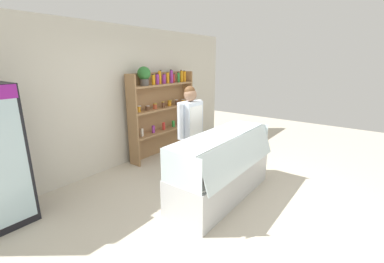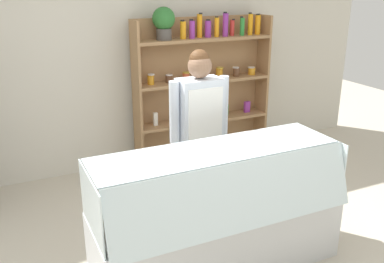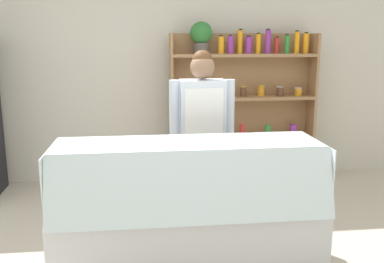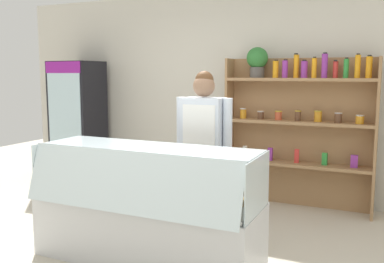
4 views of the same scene
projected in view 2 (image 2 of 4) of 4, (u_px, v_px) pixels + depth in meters
name	position (u px, v px, depth m)	size (l,w,h in m)	color
ground_plane	(219.00, 262.00, 3.56)	(12.00, 12.00, 0.00)	beige
back_wall	(128.00, 57.00, 5.10)	(6.80, 0.10, 2.70)	beige
shelving_unit	(199.00, 77.00, 5.28)	(1.76, 0.29, 1.94)	#9E754C
deli_display_case	(217.00, 231.00, 3.43)	(1.98, 0.74, 1.01)	silver
shop_clerk	(200.00, 123.00, 3.95)	(0.59, 0.25, 1.65)	#383D51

